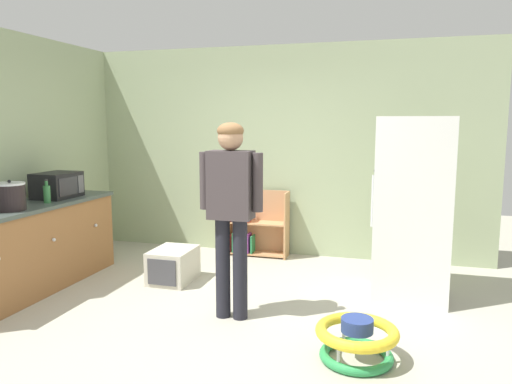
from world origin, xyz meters
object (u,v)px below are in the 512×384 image
Objects in this scene: refrigerator at (411,209)px; banana_bunch at (79,190)px; pet_carrier at (173,265)px; microwave at (57,185)px; standing_person at (231,201)px; bookshelf at (254,227)px; kitchen_counter at (28,248)px; green_glass_bottle at (47,193)px; crock_pot at (10,197)px; baby_walker at (357,340)px.

refrigerator reaches higher than banana_bunch.
pet_carrier is 1.56m from microwave.
standing_person is 3.13× the size of pet_carrier.
bookshelf is 1.77× the size of microwave.
kitchen_counter is 4.56× the size of microwave.
green_glass_bottle is (-1.70, -1.81, 0.63)m from bookshelf.
crock_pot reaches higher than banana_bunch.
bookshelf is 2.56m from green_glass_bottle.
standing_person is 2.14m from crock_pot.
pet_carrier is 3.54× the size of banana_bunch.
refrigerator is at bearing 4.74° from pet_carrier.
bookshelf is at bearing 38.99° from microwave.
kitchen_counter is at bearing -152.50° from pet_carrier.
kitchen_counter is 0.66m from crock_pot.
pet_carrier is 1.15× the size of microwave.
crock_pot is (-1.19, -0.97, 0.85)m from pet_carrier.
microwave is 1.95× the size of green_glass_bottle.
pet_carrier is 1.51m from green_glass_bottle.
microwave reaches higher than green_glass_bottle.
crock_pot is (-2.13, -0.21, -0.02)m from standing_person.
pet_carrier is 1.76m from crock_pot.
green_glass_bottle is (0.14, 0.16, 0.55)m from kitchen_counter.
baby_walker is at bearing -5.24° from crock_pot.
kitchen_counter is at bearing -132.96° from bookshelf.
refrigerator reaches higher than bookshelf.
kitchen_counter is 2.31m from standing_person.
standing_person is at bearing -14.71° from microwave.
crock_pot reaches higher than kitchen_counter.
standing_person reaches higher than crock_pot.
microwave reaches higher than bookshelf.
banana_bunch is (-3.37, 1.49, 0.77)m from baby_walker.
banana_bunch is at bearing 156.29° from standing_person.
crock_pot is 0.46m from green_glass_bottle.
banana_bunch is (-0.01, 0.89, 0.48)m from kitchen_counter.
microwave is 1.64× the size of crock_pot.
baby_walker is at bearing -31.62° from pet_carrier.
bookshelf reaches higher than pet_carrier.
baby_walker is (1.52, -2.57, -0.22)m from bookshelf.
microwave is at bearing 111.72° from green_glass_bottle.
banana_bunch reaches higher than pet_carrier.
green_glass_bottle is (-1.15, -0.52, 0.82)m from pet_carrier.
microwave is 0.80m from crock_pot.
standing_person is 11.07× the size of banana_bunch.
standing_person reaches higher than microwave.
green_glass_bottle is (0.04, 0.46, -0.03)m from crock_pot.
refrigerator is at bearing 5.90° from microwave.
refrigerator is 1.03× the size of standing_person.
standing_person is at bearing -39.34° from pet_carrier.
crock_pot is 1.20m from banana_bunch.
green_glass_bottle is (0.15, -0.73, 0.07)m from banana_bunch.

